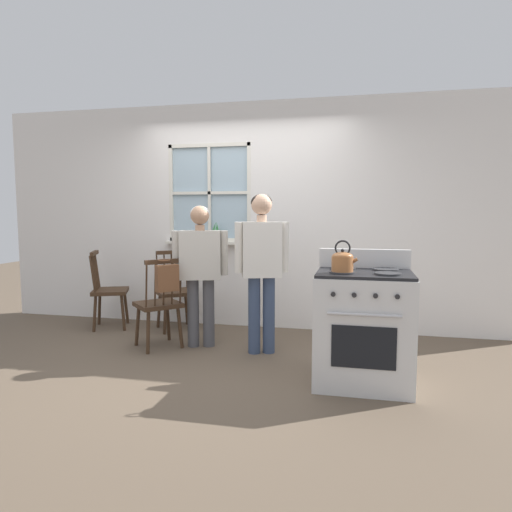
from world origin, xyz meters
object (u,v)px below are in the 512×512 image
at_px(person_teen_center, 262,258).
at_px(potted_plant, 216,235).
at_px(person_elderly_left, 200,262).
at_px(kettle, 343,261).
at_px(stove, 363,327).
at_px(chair_center_cluster, 175,292).
at_px(chair_near_wall, 109,291).
at_px(chair_by_window, 159,305).
at_px(handbag, 167,277).

height_order(person_teen_center, potted_plant, person_teen_center).
distance_m(person_elderly_left, kettle, 1.69).
bearing_deg(potted_plant, kettle, -46.99).
height_order(person_elderly_left, stove, person_elderly_left).
bearing_deg(stove, person_elderly_left, 157.15).
bearing_deg(kettle, person_elderly_left, 150.73).
distance_m(chair_center_cluster, stove, 2.53).
bearing_deg(chair_near_wall, chair_center_cluster, -104.07).
bearing_deg(chair_near_wall, chair_by_window, -146.02).
bearing_deg(stove, chair_near_wall, 158.51).
xyz_separation_m(person_teen_center, kettle, (0.80, -0.74, 0.07)).
relative_size(potted_plant, handbag, 0.81).
xyz_separation_m(chair_by_window, kettle, (1.88, -0.69, 0.58)).
height_order(person_teen_center, kettle, person_teen_center).
height_order(chair_by_window, person_elderly_left, person_elderly_left).
distance_m(kettle, handbag, 1.80).
distance_m(person_teen_center, kettle, 1.09).
bearing_deg(handbag, kettle, -16.98).
height_order(potted_plant, handbag, potted_plant).
height_order(chair_near_wall, person_elderly_left, person_elderly_left).
xyz_separation_m(chair_center_cluster, person_teen_center, (1.20, -0.69, 0.51)).
xyz_separation_m(chair_center_cluster, stove, (2.17, -1.30, 0.03)).
distance_m(stove, handbag, 1.94).
bearing_deg(potted_plant, chair_near_wall, -163.09).
relative_size(person_teen_center, kettle, 6.38).
xyz_separation_m(chair_near_wall, kettle, (2.81, -1.31, 0.58)).
height_order(person_elderly_left, person_teen_center, person_teen_center).
xyz_separation_m(chair_by_window, chair_near_wall, (-0.94, 0.62, 0.00)).
relative_size(chair_center_cluster, person_elderly_left, 0.64).
xyz_separation_m(person_teen_center, handbag, (-0.90, -0.22, -0.19)).
xyz_separation_m(person_elderly_left, stove, (1.64, -0.69, -0.41)).
bearing_deg(handbag, person_teen_center, 13.49).
bearing_deg(chair_near_wall, kettle, -137.46).
height_order(stove, handbag, stove).
bearing_deg(chair_by_window, person_teen_center, 137.33).
xyz_separation_m(kettle, potted_plant, (-1.57, 1.68, 0.10)).
bearing_deg(chair_center_cluster, person_elderly_left, -85.39).
xyz_separation_m(chair_center_cluster, handbag, (0.29, -0.91, 0.32)).
xyz_separation_m(chair_near_wall, person_elderly_left, (1.35, -0.48, 0.44)).
distance_m(potted_plant, handbag, 1.22).
distance_m(person_elderly_left, stove, 1.83).
bearing_deg(person_elderly_left, chair_by_window, -177.78).
bearing_deg(handbag, chair_center_cluster, 107.99).
xyz_separation_m(chair_by_window, potted_plant, (0.30, 1.00, 0.68)).
xyz_separation_m(chair_center_cluster, kettle, (2.00, -1.43, 0.58)).
xyz_separation_m(person_teen_center, stove, (0.98, -0.61, -0.48)).
xyz_separation_m(chair_near_wall, potted_plant, (1.24, 0.38, 0.68)).
bearing_deg(person_elderly_left, kettle, -45.47).
bearing_deg(potted_plant, person_teen_center, -50.92).
relative_size(person_elderly_left, potted_plant, 5.91).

